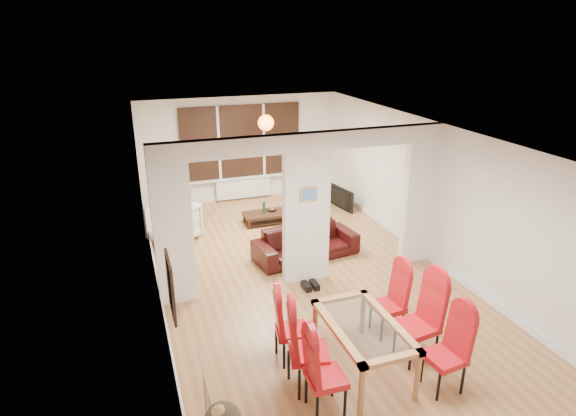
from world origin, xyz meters
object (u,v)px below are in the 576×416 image
dining_chair_lc (292,326)px  television (338,199)px  dining_chair_la (326,372)px  dining_chair_rb (418,321)px  dining_chair_lb (309,347)px  coffee_table (268,218)px  bottle (264,207)px  bowl (272,210)px  sofa (306,243)px  armchair (174,223)px  person (180,198)px  dining_chair_rc (388,302)px  dining_chair_ra (445,352)px  dining_table (362,347)px

dining_chair_lc → television: dining_chair_lc is taller
dining_chair_la → dining_chair_rb: bearing=19.3°
dining_chair_lb → coffee_table: (1.07, 5.22, -0.45)m
bottle → bowl: size_ratio=1.33×
dining_chair_lc → coffee_table: dining_chair_lc is taller
dining_chair_rb → sofa: 3.33m
sofa → armchair: 2.79m
armchair → dining_chair_rb: bearing=-13.8°
armchair → sofa: bearing=13.8°
television → bottle: size_ratio=3.24×
sofa → bowl: sofa is taller
person → bottle: (1.82, -0.09, -0.39)m
dining_chair_lc → sofa: dining_chair_lc is taller
coffee_table → dining_chair_rc: bearing=-85.1°
armchair → dining_chair_lc: bearing=-28.3°
bottle → sofa: bearing=-81.8°
dining_chair_rb → armchair: size_ratio=1.35×
person → television: person is taller
dining_chair_rc → dining_chair_lb: bearing=-159.9°
dining_chair_ra → person: bearing=104.9°
dining_table → dining_chair_rb: 0.81m
dining_chair_rc → television: bearing=69.1°
dining_chair_ra → coffee_table: dining_chair_ra is taller
dining_chair_lb → dining_chair_lc: 0.57m
dining_table → dining_chair_ra: bearing=-39.2°
dining_chair_ra → dining_chair_lb: bearing=152.6°
dining_chair_rc → armchair: dining_chair_rc is taller
dining_chair_ra → television: 6.25m
dining_chair_ra → television: dining_chair_ra is taller
television → bottle: bottle is taller
dining_chair_la → sofa: 3.97m
dining_table → television: dining_table is taller
dining_chair_ra → armchair: (-2.55, 5.51, -0.14)m
armchair → bottle: size_ratio=3.04×
dining_chair_lc → person: person is taller
person → television: bearing=96.6°
dining_chair_rb → bowl: (-0.34, 5.26, -0.31)m
dining_table → coffee_table: 5.17m
dining_table → bowl: bearing=85.2°
dining_chair_la → dining_chair_ra: 1.49m
dining_chair_lb → bowl: bearing=90.6°
sofa → armchair: size_ratio=2.33×
dining_chair_rb → armchair: dining_chair_rb is taller
dining_chair_lc → bottle: 4.77m
television → dining_chair_rc: bearing=152.8°
coffee_table → dining_chair_la: bearing=-100.3°
coffee_table → sofa: bearing=-84.1°
television → sofa: bearing=131.9°
dining_chair_rc → bowl: (-0.26, 4.65, -0.24)m
dining_chair_lb → person: (-0.83, 5.32, 0.21)m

